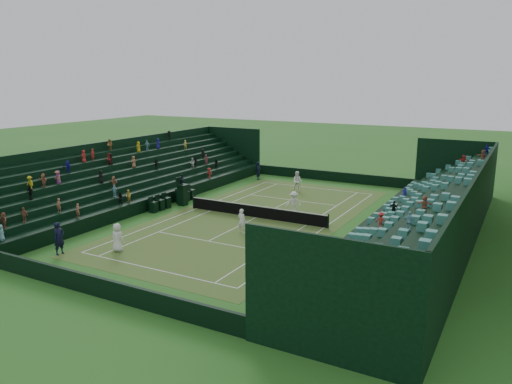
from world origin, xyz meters
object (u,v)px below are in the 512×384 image
(tennis_net, at_px, (256,211))
(player_near_east, at_px, (242,221))
(player_far_east, at_px, (294,203))
(player_near_west, at_px, (117,238))
(player_far_west, at_px, (297,181))
(umpire_chair, at_px, (182,192))

(tennis_net, relative_size, player_near_east, 6.90)
(player_near_east, xyz_separation_m, player_far_east, (1.07, 6.14, 0.05))
(player_near_west, xyz_separation_m, player_far_west, (2.72, 20.46, 0.07))
(tennis_net, xyz_separation_m, player_far_west, (-1.01, 9.83, 0.42))
(player_far_west, bearing_deg, player_far_east, -80.36)
(player_far_west, height_order, player_far_east, player_far_west)
(player_far_west, distance_m, player_far_east, 8.03)
(tennis_net, distance_m, player_far_east, 3.16)
(player_far_west, bearing_deg, tennis_net, -96.72)
(tennis_net, distance_m, player_far_west, 9.89)
(player_near_west, distance_m, player_far_west, 20.64)
(umpire_chair, height_order, player_near_east, umpire_chair)
(tennis_net, relative_size, player_far_west, 6.16)
(umpire_chair, height_order, player_far_west, umpire_chair)
(umpire_chair, bearing_deg, player_near_east, -27.16)
(tennis_net, bearing_deg, player_near_east, -75.61)
(player_near_east, height_order, player_far_east, player_far_east)
(umpire_chair, bearing_deg, player_near_west, -72.61)
(player_near_west, distance_m, player_far_east, 14.24)
(umpire_chair, distance_m, player_far_west, 11.25)
(umpire_chair, xyz_separation_m, player_near_west, (3.47, -11.07, -0.24))
(tennis_net, relative_size, umpire_chair, 4.46)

